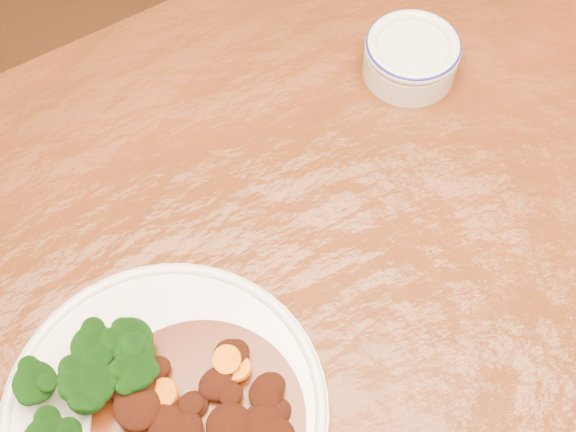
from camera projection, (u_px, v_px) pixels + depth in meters
name	position (u px, v px, depth m)	size (l,w,h in m)	color
dining_table	(350.00, 308.00, 0.89)	(1.57, 1.01, 0.75)	#602511
dinner_plate	(165.00, 411.00, 0.74)	(0.30, 0.30, 0.02)	silver
broccoli_florets	(90.00, 380.00, 0.72)	(0.14, 0.11, 0.05)	#5C8C48
mince_stew	(206.00, 414.00, 0.72)	(0.20, 0.20, 0.04)	#4E1C08
dip_bowl	(411.00, 55.00, 0.94)	(0.11, 0.11, 0.05)	beige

